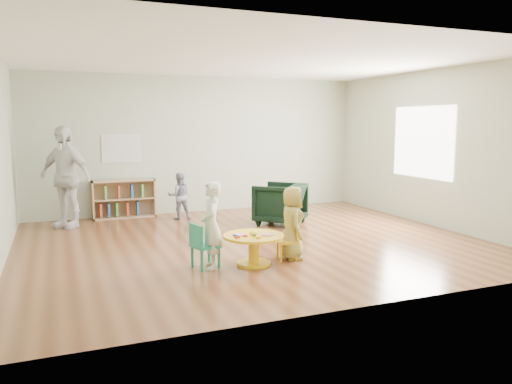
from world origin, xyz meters
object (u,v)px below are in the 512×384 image
at_px(activity_table, 254,244).
at_px(kid_chair_right, 290,240).
at_px(kid_chair_left, 202,244).
at_px(armchair, 280,204).
at_px(child_right, 292,223).
at_px(child_left, 211,225).
at_px(adult_caretaker, 65,177).
at_px(bookshelf, 123,199).
at_px(toddler, 179,196).

xyz_separation_m(activity_table, kid_chair_right, (0.55, 0.06, -0.01)).
bearing_deg(kid_chair_left, armchair, 122.68).
bearing_deg(child_right, child_left, 101.31).
bearing_deg(adult_caretaker, child_right, -7.34).
distance_m(bookshelf, child_right, 4.33).
relative_size(kid_chair_left, kid_chair_right, 1.17).
distance_m(activity_table, kid_chair_right, 0.56).
relative_size(child_right, toddler, 1.10).
bearing_deg(armchair, bookshelf, -78.32).
bearing_deg(toddler, kid_chair_right, 107.50).
distance_m(child_right, toddler, 3.46).
height_order(activity_table, child_right, child_right).
height_order(bookshelf, child_right, child_right).
height_order(activity_table, armchair, armchair).
height_order(kid_chair_right, child_left, child_left).
relative_size(bookshelf, armchair, 1.44).
bearing_deg(bookshelf, child_right, -65.95).
xyz_separation_m(child_left, adult_caretaker, (-1.67, 3.40, 0.35)).
bearing_deg(child_left, kid_chair_left, -85.64).
distance_m(bookshelf, toddler, 1.15).
bearing_deg(toddler, bookshelf, -25.30).
xyz_separation_m(kid_chair_left, armchair, (2.10, 2.21, 0.07)).
distance_m(armchair, adult_caretaker, 3.87).
distance_m(activity_table, toddler, 3.45).
bearing_deg(adult_caretaker, armchair, 25.29).
distance_m(activity_table, adult_caretaker, 4.16).
bearing_deg(kid_chair_left, kid_chair_right, 75.25).
height_order(child_left, adult_caretaker, adult_caretaker).
xyz_separation_m(child_right, adult_caretaker, (-2.82, 3.39, 0.40)).
bearing_deg(toddler, child_left, 88.84).
xyz_separation_m(kid_chair_left, kid_chair_right, (1.23, -0.02, -0.05)).
relative_size(kid_chair_right, bookshelf, 0.42).
bearing_deg(adult_caretaker, activity_table, -14.33).
height_order(kid_chair_right, toddler, toddler).
bearing_deg(kid_chair_left, activity_table, 69.11).
relative_size(kid_chair_left, bookshelf, 0.49).
distance_m(kid_chair_right, bookshelf, 4.32).
distance_m(kid_chair_left, child_right, 1.28).
bearing_deg(adult_caretaker, toddler, 42.45).
bearing_deg(child_right, activity_table, 107.61).
height_order(kid_chair_left, kid_chair_right, kid_chair_left).
xyz_separation_m(bookshelf, child_left, (0.61, -3.96, 0.19)).
xyz_separation_m(kid_chair_right, adult_caretaker, (-2.78, 3.39, 0.64)).
relative_size(activity_table, toddler, 0.88).
xyz_separation_m(kid_chair_left, child_left, (0.11, -0.02, 0.25)).
height_order(activity_table, child_left, child_left).
relative_size(kid_chair_left, adult_caretaker, 0.32).
relative_size(armchair, toddler, 0.92).
bearing_deg(adult_caretaker, child_left, -20.95).
relative_size(kid_chair_left, child_left, 0.52).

